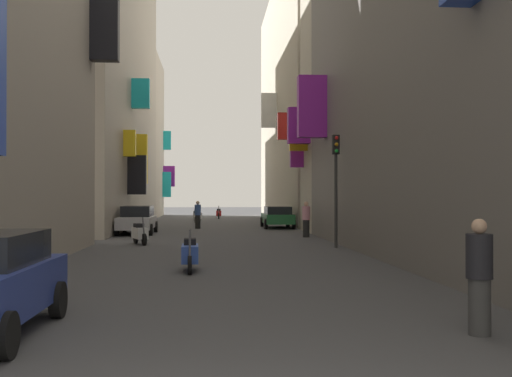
{
  "coord_description": "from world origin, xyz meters",
  "views": [
    {
      "loc": [
        -0.23,
        -3.6,
        2.02
      ],
      "look_at": [
        2.26,
        30.14,
        2.39
      ],
      "focal_mm": 43.32,
      "sensor_mm": 36.0,
      "label": 1
    }
  ],
  "objects": [
    {
      "name": "ground_plane",
      "position": [
        0.0,
        30.0,
        0.0
      ],
      "size": [
        140.0,
        140.0,
        0.0
      ],
      "primitive_type": "plane",
      "color": "#424244"
    },
    {
      "name": "building_left_mid_b",
      "position": [
        -8.0,
        37.64,
        10.03
      ],
      "size": [
        7.08,
        26.01,
        20.07
      ],
      "color": "#9E9384",
      "rests_on": "ground"
    },
    {
      "name": "building_left_mid_c",
      "position": [
        -7.99,
        55.34,
        7.39
      ],
      "size": [
        7.16,
        9.35,
        14.8
      ],
      "color": "#B2A899",
      "rests_on": "ground"
    },
    {
      "name": "building_right_near",
      "position": [
        7.99,
        14.05,
        7.15
      ],
      "size": [
        7.28,
        28.09,
        14.3
      ],
      "color": "slate",
      "rests_on": "ground"
    },
    {
      "name": "building_right_mid_a",
      "position": [
        7.97,
        30.08,
        7.9
      ],
      "size": [
        7.17,
        4.0,
        15.84
      ],
      "color": "#BCB29E",
      "rests_on": "ground"
    },
    {
      "name": "building_right_mid_c",
      "position": [
        8.0,
        46.59,
        9.72
      ],
      "size": [
        7.22,
        26.81,
        19.45
      ],
      "color": "#BCB29E",
      "rests_on": "ground"
    },
    {
      "name": "parked_car_green",
      "position": [
        3.88,
        34.26,
        0.71
      ],
      "size": [
        1.86,
        4.29,
        1.33
      ],
      "color": "#236638",
      "rests_on": "ground"
    },
    {
      "name": "parked_car_silver",
      "position": [
        -4.04,
        28.92,
        0.76
      ],
      "size": [
        1.85,
        4.4,
        1.46
      ],
      "color": "#B7B7BC",
      "rests_on": "ground"
    },
    {
      "name": "scooter_silver",
      "position": [
        -1.19,
        42.29,
        0.46
      ],
      "size": [
        0.63,
        1.86,
        1.13
      ],
      "color": "#ADADB2",
      "rests_on": "ground"
    },
    {
      "name": "scooter_white",
      "position": [
        -3.12,
        21.99,
        0.46
      ],
      "size": [
        0.79,
        1.71,
        1.13
      ],
      "color": "silver",
      "rests_on": "ground"
    },
    {
      "name": "scooter_black",
      "position": [
        -1.42,
        48.38,
        0.46
      ],
      "size": [
        0.46,
        1.9,
        1.13
      ],
      "color": "black",
      "rests_on": "ground"
    },
    {
      "name": "scooter_red",
      "position": [
        0.47,
        49.31,
        0.46
      ],
      "size": [
        0.45,
        1.9,
        1.13
      ],
      "color": "red",
      "rests_on": "ground"
    },
    {
      "name": "scooter_blue",
      "position": [
        -0.78,
        12.95,
        0.46
      ],
      "size": [
        0.47,
        1.98,
        1.13
      ],
      "color": "#2D4CAD",
      "rests_on": "ground"
    },
    {
      "name": "pedestrian_crossing",
      "position": [
        4.34,
        25.74,
        0.86
      ],
      "size": [
        0.38,
        0.38,
        1.71
      ],
      "color": "black",
      "rests_on": "ground"
    },
    {
      "name": "pedestrian_near_left",
      "position": [
        -1.01,
        33.86,
        0.83
      ],
      "size": [
        0.53,
        0.53,
        1.67
      ],
      "color": "black",
      "rests_on": "ground"
    },
    {
      "name": "pedestrian_near_right",
      "position": [
        3.65,
        5.07,
        0.84
      ],
      "size": [
        0.49,
        0.49,
        1.68
      ],
      "color": "#393939",
      "rests_on": "ground"
    },
    {
      "name": "traffic_light_near_corner",
      "position": [
        4.58,
        19.81,
        2.95
      ],
      "size": [
        0.26,
        0.34,
        4.34
      ],
      "color": "#2D2D2D",
      "rests_on": "ground"
    }
  ]
}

